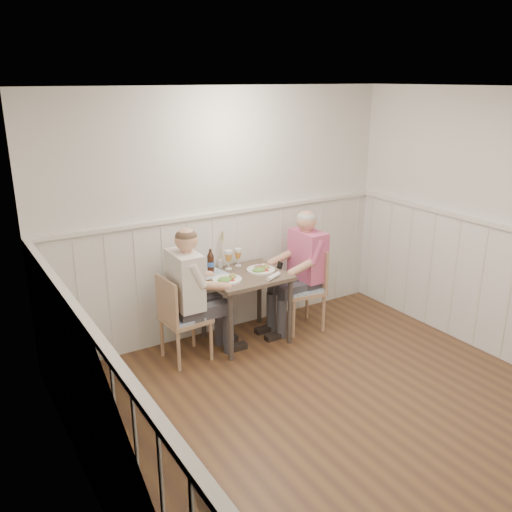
% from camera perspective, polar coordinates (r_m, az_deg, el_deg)
% --- Properties ---
extents(ground_plane, '(4.50, 4.50, 0.00)m').
position_cam_1_polar(ground_plane, '(4.60, 11.06, -17.62)').
color(ground_plane, '#4B3121').
extents(room_shell, '(4.04, 4.54, 2.60)m').
position_cam_1_polar(room_shell, '(3.91, 12.39, 0.73)').
color(room_shell, silver).
rests_on(room_shell, ground).
extents(wainscot, '(4.00, 4.49, 1.34)m').
position_cam_1_polar(wainscot, '(4.70, 5.90, -6.77)').
color(wainscot, beige).
rests_on(wainscot, ground).
extents(dining_table, '(0.81, 0.70, 0.75)m').
position_cam_1_polar(dining_table, '(5.61, -1.07, -2.95)').
color(dining_table, '#4B3D31').
rests_on(dining_table, ground).
extents(chair_right, '(0.49, 0.49, 0.92)m').
position_cam_1_polar(chair_right, '(5.99, 5.26, -3.08)').
color(chair_right, '#A1794F').
rests_on(chair_right, ground).
extents(chair_left, '(0.44, 0.44, 0.88)m').
position_cam_1_polar(chair_left, '(5.33, -7.99, -6.21)').
color(chair_left, '#A1794F').
rests_on(chair_left, ground).
extents(man_in_pink, '(0.63, 0.44, 1.36)m').
position_cam_1_polar(man_in_pink, '(5.97, 5.07, -2.38)').
color(man_in_pink, '#3F3F47').
rests_on(man_in_pink, ground).
extents(diner_cream, '(0.63, 0.44, 1.36)m').
position_cam_1_polar(diner_cream, '(5.32, -6.96, -5.08)').
color(diner_cream, '#3F3F47').
rests_on(diner_cream, ground).
extents(plate_man, '(0.30, 0.30, 0.08)m').
position_cam_1_polar(plate_man, '(5.64, 0.47, -1.37)').
color(plate_man, white).
rests_on(plate_man, dining_table).
extents(plate_diner, '(0.29, 0.29, 0.07)m').
position_cam_1_polar(plate_diner, '(5.37, -3.14, -2.42)').
color(plate_diner, white).
rests_on(plate_diner, dining_table).
extents(beer_glass_a, '(0.08, 0.08, 0.19)m').
position_cam_1_polar(beer_glass_a, '(5.76, -1.92, 0.18)').
color(beer_glass_a, silver).
rests_on(beer_glass_a, dining_table).
extents(beer_glass_b, '(0.08, 0.08, 0.21)m').
position_cam_1_polar(beer_glass_b, '(5.67, -2.92, -0.08)').
color(beer_glass_b, silver).
rests_on(beer_glass_b, dining_table).
extents(beer_bottle, '(0.07, 0.07, 0.26)m').
position_cam_1_polar(beer_bottle, '(5.57, -4.80, -0.69)').
color(beer_bottle, black).
rests_on(beer_bottle, dining_table).
extents(rolled_napkin, '(0.20, 0.13, 0.05)m').
position_cam_1_polar(rolled_napkin, '(5.43, 1.85, -2.16)').
color(rolled_napkin, white).
rests_on(rolled_napkin, dining_table).
extents(grass_vase, '(0.05, 0.05, 0.42)m').
position_cam_1_polar(grass_vase, '(5.70, -3.78, 0.57)').
color(grass_vase, silver).
rests_on(grass_vase, dining_table).
extents(gingham_mat, '(0.39, 0.34, 0.01)m').
position_cam_1_polar(gingham_mat, '(5.58, -5.14, -1.87)').
color(gingham_mat, '#4468A2').
rests_on(gingham_mat, dining_table).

